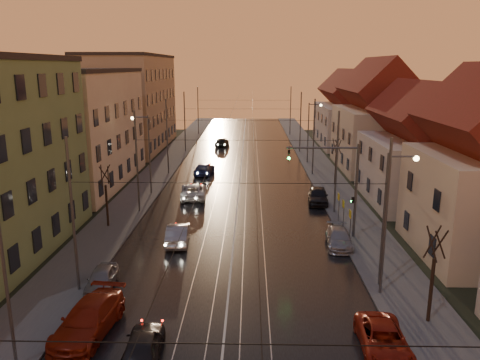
# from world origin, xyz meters

# --- Properties ---
(road) EXTENTS (16.00, 120.00, 0.04)m
(road) POSITION_xyz_m (0.00, 40.00, 0.02)
(road) COLOR black
(road) RESTS_ON ground
(sidewalk_left) EXTENTS (4.00, 120.00, 0.15)m
(sidewalk_left) POSITION_xyz_m (-10.00, 40.00, 0.07)
(sidewalk_left) COLOR #4C4C4C
(sidewalk_left) RESTS_ON ground
(sidewalk_right) EXTENTS (4.00, 120.00, 0.15)m
(sidewalk_right) POSITION_xyz_m (10.00, 40.00, 0.07)
(sidewalk_right) COLOR #4C4C4C
(sidewalk_right) RESTS_ON ground
(tram_rail_0) EXTENTS (0.06, 120.00, 0.03)m
(tram_rail_0) POSITION_xyz_m (-2.20, 40.00, 0.06)
(tram_rail_0) COLOR gray
(tram_rail_0) RESTS_ON road
(tram_rail_1) EXTENTS (0.06, 120.00, 0.03)m
(tram_rail_1) POSITION_xyz_m (-0.77, 40.00, 0.06)
(tram_rail_1) COLOR gray
(tram_rail_1) RESTS_ON road
(tram_rail_2) EXTENTS (0.06, 120.00, 0.03)m
(tram_rail_2) POSITION_xyz_m (0.77, 40.00, 0.06)
(tram_rail_2) COLOR gray
(tram_rail_2) RESTS_ON road
(tram_rail_3) EXTENTS (0.06, 120.00, 0.03)m
(tram_rail_3) POSITION_xyz_m (2.20, 40.00, 0.06)
(tram_rail_3) COLOR gray
(tram_rail_3) RESTS_ON road
(apartment_left_2) EXTENTS (10.00, 20.00, 12.00)m
(apartment_left_2) POSITION_xyz_m (-17.50, 34.00, 6.00)
(apartment_left_2) COLOR beige
(apartment_left_2) RESTS_ON ground
(apartment_left_3) EXTENTS (10.00, 24.00, 14.00)m
(apartment_left_3) POSITION_xyz_m (-17.50, 58.00, 7.00)
(apartment_left_3) COLOR tan
(apartment_left_3) RESTS_ON ground
(house_right_2) EXTENTS (9.18, 12.24, 9.20)m
(house_right_2) POSITION_xyz_m (17.00, 28.00, 4.64)
(house_right_2) COLOR #BCB8AE
(house_right_2) RESTS_ON ground
(house_right_3) EXTENTS (9.18, 14.28, 11.50)m
(house_right_3) POSITION_xyz_m (17.00, 43.00, 5.80)
(house_right_3) COLOR beige
(house_right_3) RESTS_ON ground
(house_right_4) EXTENTS (9.18, 16.32, 10.00)m
(house_right_4) POSITION_xyz_m (17.00, 61.00, 5.05)
(house_right_4) COLOR #BCB8AE
(house_right_4) RESTS_ON ground
(catenary_pole_l_1) EXTENTS (0.16, 0.16, 9.00)m
(catenary_pole_l_1) POSITION_xyz_m (-8.60, 9.00, 4.50)
(catenary_pole_l_1) COLOR #595B60
(catenary_pole_l_1) RESTS_ON ground
(catenary_pole_r_1) EXTENTS (0.16, 0.16, 9.00)m
(catenary_pole_r_1) POSITION_xyz_m (8.60, 9.00, 4.50)
(catenary_pole_r_1) COLOR #595B60
(catenary_pole_r_1) RESTS_ON ground
(catenary_pole_l_2) EXTENTS (0.16, 0.16, 9.00)m
(catenary_pole_l_2) POSITION_xyz_m (-8.60, 24.00, 4.50)
(catenary_pole_l_2) COLOR #595B60
(catenary_pole_l_2) RESTS_ON ground
(catenary_pole_r_2) EXTENTS (0.16, 0.16, 9.00)m
(catenary_pole_r_2) POSITION_xyz_m (8.60, 24.00, 4.50)
(catenary_pole_r_2) COLOR #595B60
(catenary_pole_r_2) RESTS_ON ground
(catenary_pole_l_3) EXTENTS (0.16, 0.16, 9.00)m
(catenary_pole_l_3) POSITION_xyz_m (-8.60, 39.00, 4.50)
(catenary_pole_l_3) COLOR #595B60
(catenary_pole_l_3) RESTS_ON ground
(catenary_pole_r_3) EXTENTS (0.16, 0.16, 9.00)m
(catenary_pole_r_3) POSITION_xyz_m (8.60, 39.00, 4.50)
(catenary_pole_r_3) COLOR #595B60
(catenary_pole_r_3) RESTS_ON ground
(catenary_pole_l_4) EXTENTS (0.16, 0.16, 9.00)m
(catenary_pole_l_4) POSITION_xyz_m (-8.60, 54.00, 4.50)
(catenary_pole_l_4) COLOR #595B60
(catenary_pole_l_4) RESTS_ON ground
(catenary_pole_r_4) EXTENTS (0.16, 0.16, 9.00)m
(catenary_pole_r_4) POSITION_xyz_m (8.60, 54.00, 4.50)
(catenary_pole_r_4) COLOR #595B60
(catenary_pole_r_4) RESTS_ON ground
(catenary_pole_l_5) EXTENTS (0.16, 0.16, 9.00)m
(catenary_pole_l_5) POSITION_xyz_m (-8.60, 72.00, 4.50)
(catenary_pole_l_5) COLOR #595B60
(catenary_pole_l_5) RESTS_ON ground
(catenary_pole_r_5) EXTENTS (0.16, 0.16, 9.00)m
(catenary_pole_r_5) POSITION_xyz_m (8.60, 72.00, 4.50)
(catenary_pole_r_5) COLOR #595B60
(catenary_pole_r_5) RESTS_ON ground
(street_lamp_1) EXTENTS (1.75, 0.32, 8.00)m
(street_lamp_1) POSITION_xyz_m (9.10, 10.00, 4.89)
(street_lamp_1) COLOR #595B60
(street_lamp_1) RESTS_ON ground
(street_lamp_2) EXTENTS (1.75, 0.32, 8.00)m
(street_lamp_2) POSITION_xyz_m (-9.10, 30.00, 4.89)
(street_lamp_2) COLOR #595B60
(street_lamp_2) RESTS_ON ground
(street_lamp_3) EXTENTS (1.75, 0.32, 8.00)m
(street_lamp_3) POSITION_xyz_m (9.10, 46.00, 4.89)
(street_lamp_3) COLOR #595B60
(street_lamp_3) RESTS_ON ground
(traffic_light_mast) EXTENTS (5.30, 0.32, 7.20)m
(traffic_light_mast) POSITION_xyz_m (7.99, 18.00, 4.60)
(traffic_light_mast) COLOR #595B60
(traffic_light_mast) RESTS_ON ground
(bare_tree_0) EXTENTS (1.09, 1.09, 5.11)m
(bare_tree_0) POSITION_xyz_m (-10.20, 20.00, 2.49)
(bare_tree_0) COLOR black
(bare_tree_0) RESTS_ON ground
(bare_tree_1) EXTENTS (1.09, 1.09, 5.11)m
(bare_tree_1) POSITION_xyz_m (10.20, 6.00, 2.49)
(bare_tree_1) COLOR black
(bare_tree_1) RESTS_ON ground
(bare_tree_2) EXTENTS (1.09, 1.09, 5.11)m
(bare_tree_2) POSITION_xyz_m (10.40, 34.00, 2.49)
(bare_tree_2) COLOR black
(bare_tree_2) RESTS_ON ground
(driving_car_0) EXTENTS (1.80, 4.06, 1.36)m
(driving_car_0) POSITION_xyz_m (-3.47, 2.74, 0.68)
(driving_car_0) COLOR black
(driving_car_0) RESTS_ON ground
(driving_car_1) EXTENTS (1.85, 4.51, 1.45)m
(driving_car_1) POSITION_xyz_m (-4.05, 16.71, 0.73)
(driving_car_1) COLOR #96969B
(driving_car_1) RESTS_ON ground
(driving_car_2) EXTENTS (2.84, 5.33, 1.43)m
(driving_car_2) POSITION_xyz_m (-4.40, 28.76, 0.71)
(driving_car_2) COLOR silver
(driving_car_2) RESTS_ON ground
(driving_car_3) EXTENTS (2.43, 4.91, 1.37)m
(driving_car_3) POSITION_xyz_m (-4.31, 39.04, 0.69)
(driving_car_3) COLOR #171D45
(driving_car_3) RESTS_ON ground
(driving_car_4) EXTENTS (2.35, 4.58, 1.49)m
(driving_car_4) POSITION_xyz_m (-3.38, 59.09, 0.75)
(driving_car_4) COLOR black
(driving_car_4) RESTS_ON ground
(parked_left_2) EXTENTS (2.75, 5.52, 1.54)m
(parked_left_2) POSITION_xyz_m (-6.55, 4.68, 0.77)
(parked_left_2) COLOR maroon
(parked_left_2) RESTS_ON ground
(parked_left_3) EXTENTS (1.67, 3.70, 1.23)m
(parked_left_3) POSITION_xyz_m (-7.39, 9.43, 0.62)
(parked_left_3) COLOR gray
(parked_left_3) RESTS_ON ground
(parked_right_0) EXTENTS (2.26, 4.56, 1.24)m
(parked_right_0) POSITION_xyz_m (7.25, 3.45, 0.62)
(parked_right_0) COLOR #9D1F0F
(parked_right_0) RESTS_ON ground
(parked_right_1) EXTENTS (2.04, 4.34, 1.22)m
(parked_right_1) POSITION_xyz_m (7.60, 16.35, 0.61)
(parked_right_1) COLOR #A4A4A9
(parked_right_1) RESTS_ON ground
(parked_right_2) EXTENTS (2.22, 4.61, 1.52)m
(parked_right_2) POSITION_xyz_m (7.60, 27.20, 0.76)
(parked_right_2) COLOR black
(parked_right_2) RESTS_ON ground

